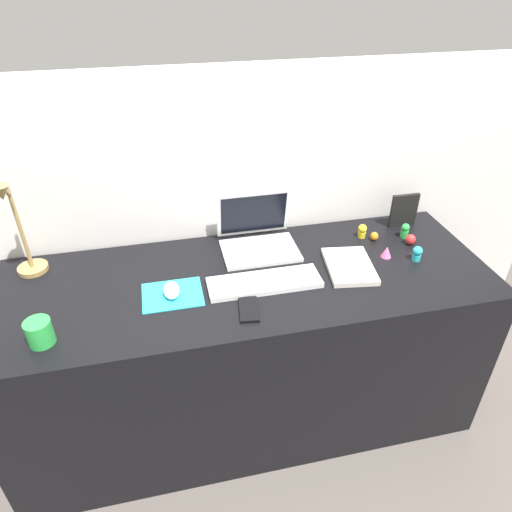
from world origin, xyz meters
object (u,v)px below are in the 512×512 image
at_px(picture_frame, 404,210).
at_px(toy_figurine_orange, 374,236).
at_px(notebook_pad, 349,266).
at_px(keyboard, 264,282).
at_px(laptop, 257,234).
at_px(mouse, 171,290).
at_px(toy_figurine_green, 405,230).
at_px(toy_figurine_yellow, 362,231).
at_px(toy_figurine_pink, 387,252).
at_px(cell_phone, 249,309).
at_px(coffee_mug, 40,332).
at_px(toy_figurine_cyan, 417,253).
at_px(toy_figurine_red, 411,239).
at_px(desk_lamp, 19,233).

height_order(picture_frame, toy_figurine_orange, picture_frame).
relative_size(notebook_pad, toy_figurine_orange, 6.47).
xyz_separation_m(keyboard, picture_frame, (0.69, 0.29, 0.06)).
distance_m(laptop, picture_frame, 0.66).
bearing_deg(mouse, toy_figurine_green, 10.50).
bearing_deg(toy_figurine_yellow, toy_figurine_pink, -78.26).
bearing_deg(notebook_pad, cell_phone, -151.50).
relative_size(coffee_mug, toy_figurine_cyan, 1.35).
bearing_deg(keyboard, toy_figurine_red, 12.03).
relative_size(desk_lamp, toy_figurine_red, 8.72).
relative_size(keyboard, toy_figurine_cyan, 6.73).
distance_m(toy_figurine_pink, toy_figurine_cyan, 0.11).
height_order(keyboard, picture_frame, picture_frame).
height_order(keyboard, toy_figurine_pink, toy_figurine_pink).
xyz_separation_m(coffee_mug, toy_figurine_green, (1.39, 0.33, -0.01)).
distance_m(cell_phone, desk_lamp, 0.86).
height_order(cell_phone, toy_figurine_yellow, toy_figurine_yellow).
xyz_separation_m(laptop, mouse, (-0.37, -0.26, -0.03)).
height_order(coffee_mug, toy_figurine_orange, coffee_mug).
bearing_deg(mouse, cell_phone, -29.90).
bearing_deg(cell_phone, laptop, 81.06).
bearing_deg(coffee_mug, toy_figurine_yellow, 16.97).
xyz_separation_m(toy_figurine_red, toy_figurine_orange, (-0.13, 0.06, -0.00)).
height_order(laptop, cell_phone, laptop).
xyz_separation_m(desk_lamp, coffee_mug, (0.09, -0.39, -0.14)).
xyz_separation_m(notebook_pad, toy_figurine_pink, (0.17, 0.04, 0.01)).
bearing_deg(toy_figurine_pink, picture_frame, 50.61).
distance_m(keyboard, toy_figurine_pink, 0.52).
distance_m(laptop, notebook_pad, 0.39).
bearing_deg(coffee_mug, laptop, 27.67).
bearing_deg(keyboard, toy_figurine_cyan, 2.42).
height_order(mouse, toy_figurine_green, toy_figurine_green).
bearing_deg(toy_figurine_cyan, keyboard, -177.58).
distance_m(picture_frame, toy_figurine_cyan, 0.28).
xyz_separation_m(toy_figurine_green, toy_figurine_yellow, (-0.17, 0.04, -0.00)).
relative_size(mouse, toy_figurine_pink, 2.09).
bearing_deg(coffee_mug, keyboard, 10.45).
height_order(cell_phone, notebook_pad, notebook_pad).
height_order(keyboard, mouse, mouse).
distance_m(picture_frame, toy_figurine_pink, 0.28).
xyz_separation_m(mouse, picture_frame, (1.02, 0.28, 0.05)).
bearing_deg(desk_lamp, toy_figurine_cyan, -8.83).
relative_size(toy_figurine_green, toy_figurine_red, 1.43).
bearing_deg(picture_frame, toy_figurine_orange, -152.66).
height_order(notebook_pad, toy_figurine_red, toy_figurine_red).
height_order(cell_phone, desk_lamp, desk_lamp).
xyz_separation_m(desk_lamp, toy_figurine_cyan, (1.45, -0.23, -0.15)).
relative_size(laptop, toy_figurine_pink, 6.52).
xyz_separation_m(laptop, notebook_pad, (0.31, -0.24, -0.04)).
xyz_separation_m(notebook_pad, toy_figurine_yellow, (0.14, 0.21, 0.02)).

